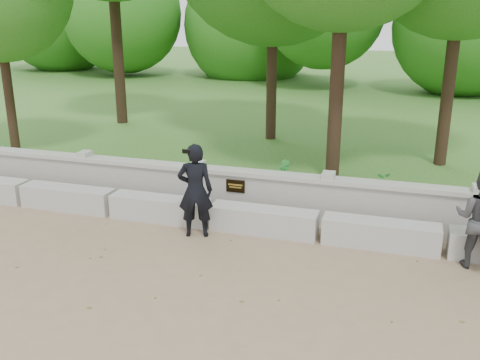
% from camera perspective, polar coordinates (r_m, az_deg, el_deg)
% --- Properties ---
extents(ground, '(80.00, 80.00, 0.00)m').
position_cam_1_polar(ground, '(8.22, -7.85, -9.71)').
color(ground, '#927659').
rests_on(ground, ground).
extents(lawn, '(40.00, 22.00, 0.25)m').
position_cam_1_polar(lawn, '(21.13, 8.44, 7.50)').
color(lawn, '#325A21').
rests_on(lawn, ground).
extents(concrete_bench, '(11.90, 0.45, 0.45)m').
position_cam_1_polar(concrete_bench, '(9.72, -3.18, -3.69)').
color(concrete_bench, '#B8B5AD').
rests_on(concrete_bench, ground).
extents(parapet_wall, '(12.50, 0.35, 0.90)m').
position_cam_1_polar(parapet_wall, '(10.26, -1.84, -1.10)').
color(parapet_wall, '#ADAAA3').
rests_on(parapet_wall, ground).
extents(man_main, '(0.69, 0.64, 1.65)m').
position_cam_1_polar(man_main, '(9.14, -4.79, -1.13)').
color(man_main, black).
rests_on(man_main, ground).
extents(visitor_left, '(0.92, 0.83, 1.55)m').
position_cam_1_polar(visitor_left, '(8.78, 24.25, -3.82)').
color(visitor_left, '#3E3E43').
rests_on(visitor_left, ground).
extents(shrub_a, '(0.31, 0.25, 0.52)m').
position_cam_1_polar(shrub_a, '(13.72, -23.88, 2.38)').
color(shrub_a, '#2A7D2F').
rests_on(shrub_a, lawn).
extents(shrub_b, '(0.38, 0.41, 0.60)m').
position_cam_1_polar(shrub_b, '(10.98, 4.57, 0.59)').
color(shrub_b, '#2A7D2F').
rests_on(shrub_b, lawn).
extents(shrub_c, '(0.51, 0.46, 0.52)m').
position_cam_1_polar(shrub_c, '(10.53, 15.46, -1.00)').
color(shrub_c, '#2A7D2F').
rests_on(shrub_c, lawn).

